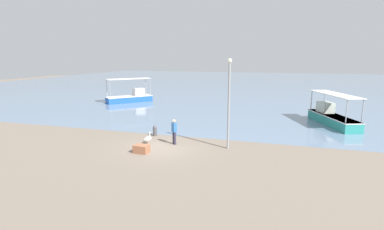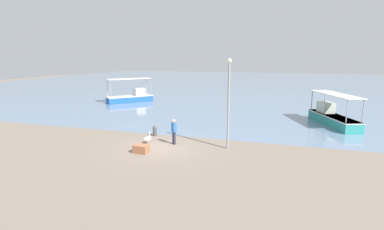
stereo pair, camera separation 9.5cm
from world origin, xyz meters
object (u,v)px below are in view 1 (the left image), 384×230
fishing_boat_far_left (332,117)px  lamp_post (229,99)px  fishing_boat_near_left (131,97)px  fisherman_standing (174,131)px  pelican (148,138)px  mooring_bollard (155,130)px  cargo_crate (141,149)px

fishing_boat_far_left → lamp_post: bearing=-127.9°
fishing_boat_near_left → fisherman_standing: (11.93, -16.07, 0.23)m
fishing_boat_far_left → pelican: 16.13m
fishing_boat_near_left → fisherman_standing: bearing=-53.4°
lamp_post → fisherman_standing: lamp_post is taller
fishing_boat_near_left → mooring_bollard: (9.80, -14.44, -0.26)m
pelican → cargo_crate: (0.42, -1.85, -0.13)m
fishing_boat_near_left → fishing_boat_far_left: 23.80m
pelican → fisherman_standing: fisherman_standing is taller
fishing_boat_far_left → fisherman_standing: bearing=-138.9°
fishing_boat_near_left → cargo_crate: bearing=-59.9°
fisherman_standing → pelican: bearing=-165.3°
fisherman_standing → cargo_crate: (-1.29, -2.29, -0.66)m
fishing_boat_near_left → pelican: 19.43m
fishing_boat_far_left → pelican: (-12.66, -9.99, -0.30)m
fisherman_standing → fishing_boat_far_left: bearing=41.1°
cargo_crate → mooring_bollard: bearing=102.2°
fishing_boat_near_left → cargo_crate: (10.65, -18.36, -0.43)m
fishing_boat_near_left → mooring_bollard: bearing=-55.8°
mooring_bollard → cargo_crate: size_ratio=0.87×
fishing_boat_far_left → mooring_bollard: bearing=-148.8°
mooring_bollard → fisherman_standing: bearing=-37.2°
pelican → lamp_post: 6.04m
fishing_boat_far_left → mooring_bollard: 15.29m
fishing_boat_near_left → fisherman_standing: 20.02m
mooring_bollard → fisherman_standing: fisherman_standing is taller
cargo_crate → fishing_boat_near_left: bearing=120.1°
fishing_boat_far_left → pelican: bearing=-141.7°
mooring_bollard → cargo_crate: mooring_bollard is taller
lamp_post → fisherman_standing: bearing=-178.4°
fishing_boat_near_left → lamp_post: 22.42m
fisherman_standing → cargo_crate: size_ratio=1.89×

